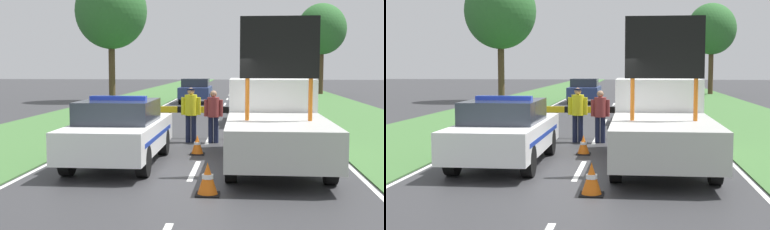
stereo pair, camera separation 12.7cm
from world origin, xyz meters
TOP-DOWN VIEW (x-y plane):
  - ground_plane at (0.00, 0.00)m, footprint 160.00×160.00m
  - lane_markings at (0.00, 14.82)m, footprint 7.23×62.50m
  - grass_verge_left at (-6.10, 20.00)m, footprint 4.86×120.00m
  - grass_verge_right at (6.10, 20.00)m, footprint 4.86×120.00m
  - police_car at (-1.83, 1.26)m, footprint 1.90×4.70m
  - work_truck at (1.83, 1.85)m, footprint 2.20×6.03m
  - road_barrier at (0.15, 6.02)m, footprint 3.57×0.08m
  - police_officer at (-0.50, 5.07)m, footprint 0.60×0.38m
  - pedestrian_civilian at (0.19, 5.02)m, footprint 0.57×0.37m
  - traffic_cone_near_police at (-0.12, 2.84)m, footprint 0.37×0.37m
  - traffic_cone_centre_front at (2.73, 4.79)m, footprint 0.50×0.50m
  - traffic_cone_near_truck at (0.45, -1.61)m, footprint 0.44×0.44m
  - queued_car_suv_grey at (1.67, 10.94)m, footprint 1.93×4.48m
  - queued_car_sedan_black at (1.80, 16.18)m, footprint 1.75×3.94m
  - queued_car_hatch_blue at (-1.88, 22.43)m, footprint 1.86×3.95m
  - roadside_tree_near_left at (7.47, 33.70)m, footprint 3.96×3.96m
  - roadside_tree_near_right at (-7.47, 23.32)m, footprint 4.65×4.65m

SIDE VIEW (x-z plane):
  - ground_plane at x=0.00m, z-range 0.00..0.00m
  - lane_markings at x=0.00m, z-range 0.00..0.01m
  - grass_verge_left at x=-6.10m, z-range 0.00..0.03m
  - grass_verge_right at x=6.10m, z-range 0.00..0.03m
  - traffic_cone_near_police at x=-0.12m, z-range 0.00..0.52m
  - traffic_cone_near_truck at x=0.45m, z-range 0.00..0.60m
  - traffic_cone_centre_front at x=2.73m, z-range 0.00..0.69m
  - queued_car_sedan_black at x=1.80m, z-range 0.03..1.56m
  - police_car at x=-1.83m, z-range -0.03..1.62m
  - queued_car_hatch_blue at x=-1.88m, z-range 0.02..1.57m
  - queued_car_suv_grey at x=1.67m, z-range 0.05..1.55m
  - road_barrier at x=0.15m, z-range 0.35..1.38m
  - pedestrian_civilian at x=0.19m, z-range 0.14..1.74m
  - police_officer at x=-0.50m, z-range 0.16..1.84m
  - work_truck at x=1.83m, z-range -0.69..2.70m
  - roadside_tree_near_left at x=7.47m, z-range 1.60..9.02m
  - roadside_tree_near_right at x=-7.47m, z-range 1.69..10.01m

